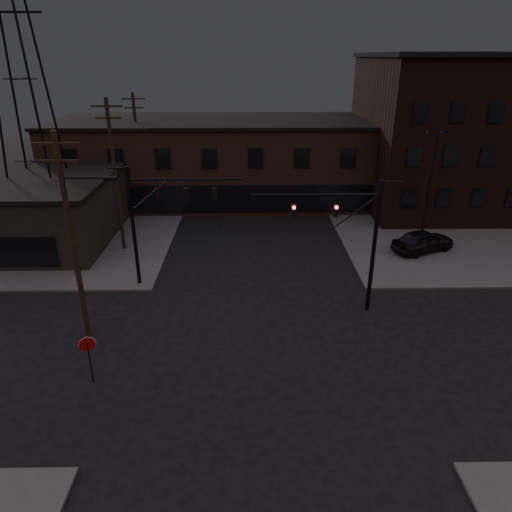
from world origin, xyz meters
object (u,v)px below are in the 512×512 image
at_px(traffic_signal_near, 355,234).
at_px(traffic_signal_far, 152,214).
at_px(car_crossing, 310,199).
at_px(parked_car_lot_a, 423,241).
at_px(stop_sign, 88,349).
at_px(parked_car_lot_b, 406,199).

distance_m(traffic_signal_near, traffic_signal_far, 12.57).
bearing_deg(car_crossing, parked_car_lot_a, -76.22).
bearing_deg(stop_sign, parked_car_lot_a, 35.96).
distance_m(traffic_signal_far, parked_car_lot_a, 20.61).
height_order(traffic_signal_far, car_crossing, traffic_signal_far).
xyz_separation_m(traffic_signal_far, car_crossing, (12.22, 16.97, -4.15)).
distance_m(stop_sign, parked_car_lot_a, 25.75).
bearing_deg(parked_car_lot_a, parked_car_lot_b, -36.30).
height_order(stop_sign, parked_car_lot_a, stop_sign).
bearing_deg(traffic_signal_far, parked_car_lot_b, 37.65).
bearing_deg(traffic_signal_near, car_crossing, 89.60).
height_order(traffic_signal_far, stop_sign, traffic_signal_far).
bearing_deg(traffic_signal_near, parked_car_lot_b, 64.13).
bearing_deg(parked_car_lot_b, car_crossing, 114.69).
relative_size(parked_car_lot_b, car_crossing, 0.87).
bearing_deg(stop_sign, traffic_signal_near, 25.90).
distance_m(parked_car_lot_a, parked_car_lot_b, 12.10).
height_order(traffic_signal_far, parked_car_lot_b, traffic_signal_far).
bearing_deg(car_crossing, stop_sign, -134.59).
height_order(traffic_signal_far, parked_car_lot_a, traffic_signal_far).
relative_size(parked_car_lot_a, car_crossing, 0.97).
relative_size(traffic_signal_near, car_crossing, 1.53).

